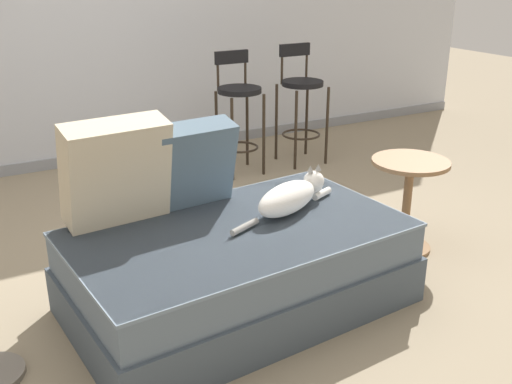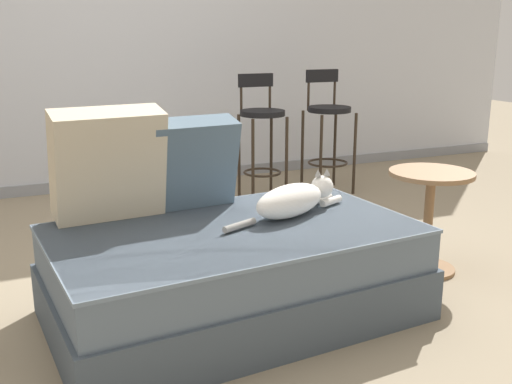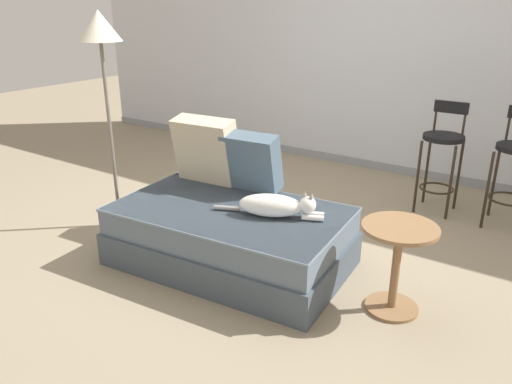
{
  "view_description": "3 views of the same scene",
  "coord_description": "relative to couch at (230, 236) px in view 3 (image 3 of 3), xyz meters",
  "views": [
    {
      "loc": [
        -1.17,
        -2.7,
        1.61
      ],
      "look_at": [
        0.15,
        -0.3,
        0.54
      ],
      "focal_mm": 42.0,
      "sensor_mm": 36.0,
      "label": 1
    },
    {
      "loc": [
        -0.9,
        -2.73,
        1.24
      ],
      "look_at": [
        0.15,
        -0.3,
        0.54
      ],
      "focal_mm": 42.0,
      "sensor_mm": 36.0,
      "label": 2
    },
    {
      "loc": [
        1.9,
        -2.9,
        1.75
      ],
      "look_at": [
        0.15,
        -0.3,
        0.54
      ],
      "focal_mm": 35.0,
      "sensor_mm": 36.0,
      "label": 3
    }
  ],
  "objects": [
    {
      "name": "couch",
      "position": [
        0.0,
        0.0,
        0.0
      ],
      "size": [
        1.67,
        1.07,
        0.42
      ],
      "color": "#44505B",
      "rests_on": "ground"
    },
    {
      "name": "side_table",
      "position": [
        1.15,
        0.09,
        0.14
      ],
      "size": [
        0.44,
        0.44,
        0.55
      ],
      "color": "olive",
      "rests_on": "ground"
    },
    {
      "name": "bar_stool_near_window",
      "position": [
        0.93,
        1.8,
        0.34
      ],
      "size": [
        0.34,
        0.34,
        0.95
      ],
      "color": "#2D2319",
      "rests_on": "ground"
    },
    {
      "name": "wall_baseboard_trim",
      "position": [
        0.0,
        2.6,
        -0.17
      ],
      "size": [
        8.0,
        0.02,
        0.09
      ],
      "primitive_type": "cube",
      "color": "gray",
      "rests_on": "ground"
    },
    {
      "name": "ground_plane",
      "position": [
        0.0,
        0.4,
        -0.22
      ],
      "size": [
        16.0,
        16.0,
        0.0
      ],
      "primitive_type": "plane",
      "color": "gray",
      "rests_on": "ground"
    },
    {
      "name": "throw_pillow_middle",
      "position": [
        -0.07,
        0.37,
        0.43
      ],
      "size": [
        0.44,
        0.28,
        0.45
      ],
      "color": "#4C6070",
      "rests_on": "couch"
    },
    {
      "name": "throw_pillow_corner",
      "position": [
        -0.47,
        0.34,
        0.47
      ],
      "size": [
        0.51,
        0.31,
        0.51
      ],
      "color": "beige",
      "rests_on": "couch"
    },
    {
      "name": "cat",
      "position": [
        0.33,
        0.06,
        0.28
      ],
      "size": [
        0.72,
        0.34,
        0.19
      ],
      "color": "white",
      "rests_on": "couch"
    },
    {
      "name": "floor_lamp",
      "position": [
        -1.15,
        0.01,
        1.21
      ],
      "size": [
        0.32,
        0.32,
        1.69
      ],
      "color": "slate",
      "rests_on": "ground"
    },
    {
      "name": "wall_back_panel",
      "position": [
        0.0,
        2.65,
        1.08
      ],
      "size": [
        8.0,
        0.1,
        2.6
      ],
      "primitive_type": "cube",
      "color": "silver",
      "rests_on": "ground"
    }
  ]
}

